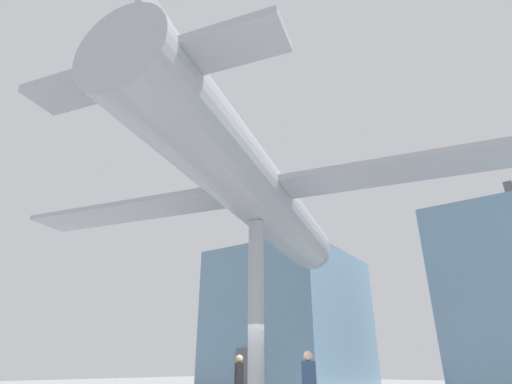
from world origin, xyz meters
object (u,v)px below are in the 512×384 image
support_pylon_central (256,311)px  visitor_person (309,379)px  visitor_second (239,378)px  suspended_airplane (258,194)px

support_pylon_central → visitor_person: bearing=26.3°
support_pylon_central → visitor_person: support_pylon_central is taller
visitor_person → visitor_second: (-2.93, 0.65, -0.03)m
support_pylon_central → visitor_second: support_pylon_central is taller
support_pylon_central → visitor_second: size_ratio=3.35×
support_pylon_central → suspended_airplane: (-0.06, 0.23, 3.97)m
suspended_airplane → visitor_person: size_ratio=10.58×
suspended_airplane → visitor_second: 6.15m
visitor_second → visitor_person: bearing=27.8°
support_pylon_central → visitor_person: size_ratio=3.27×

